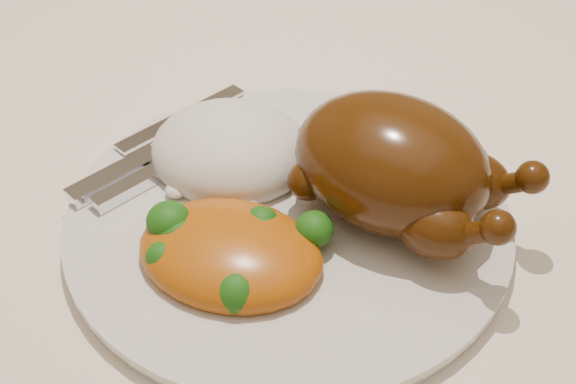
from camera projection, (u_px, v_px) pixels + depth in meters
The scene contains 7 objects.
dining_table at pixel (344, 182), 0.75m from camera, with size 1.60×0.90×0.76m.
tablecloth at pixel (348, 118), 0.70m from camera, with size 1.73×1.03×0.18m.
dinner_plate at pixel (288, 221), 0.55m from camera, with size 0.30×0.30×0.01m, color silver.
roast_chicken at pixel (396, 166), 0.52m from camera, with size 0.17×0.11×0.09m.
rice_mound at pixel (231, 152), 0.58m from camera, with size 0.14×0.13×0.06m.
mac_and_cheese at pixel (232, 251), 0.50m from camera, with size 0.13×0.11×0.05m.
cutlery at pixel (149, 159), 0.58m from camera, with size 0.06×0.18×0.01m.
Camera 1 is at (0.23, -0.53, 1.15)m, focal length 50.00 mm.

